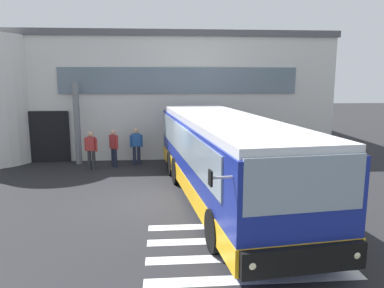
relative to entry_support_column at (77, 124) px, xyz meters
name	(u,v)px	position (x,y,z in m)	size (l,w,h in m)	color
ground_plane	(157,199)	(3.67, -5.40, -1.87)	(80.00, 90.00, 0.02)	#232326
bay_paint_stripes	(246,258)	(5.67, -9.60, -1.86)	(4.40, 3.96, 0.01)	silver
terminal_building	(148,92)	(3.01, 6.14, 1.19)	(18.96, 13.80, 6.12)	silver
entry_support_column	(77,124)	(0.00, 0.00, 0.00)	(0.28, 0.28, 3.73)	slate
bus_main_foreground	(224,160)	(5.81, -5.64, -0.53)	(3.82, 11.04, 2.70)	navy
passenger_near_column	(91,149)	(0.80, -1.20, -0.93)	(0.57, 0.32, 1.68)	#2D2D33
passenger_by_doorway	(114,146)	(1.71, -0.75, -0.93)	(0.41, 0.48, 1.68)	#1E2338
passenger_at_curb_edge	(136,144)	(2.66, -0.33, -0.90)	(0.58, 0.43, 1.68)	#1E2338
safety_bollard_yellow	(182,161)	(4.67, -1.80, -1.41)	(0.18, 0.18, 0.90)	yellow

